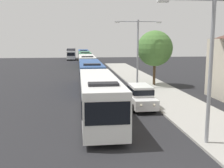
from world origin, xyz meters
name	(u,v)px	position (x,y,z in m)	size (l,w,h in m)	color
bus_lead	(99,97)	(-1.30, 10.10, 1.69)	(2.58, 11.34, 3.21)	silver
bus_second_in_line	(91,74)	(-1.30, 22.91, 1.69)	(2.58, 11.87, 3.21)	#284C8C
bus_middle	(87,64)	(-1.30, 36.19, 1.69)	(2.58, 11.74, 3.21)	silver
bus_fourth_in_line	(85,59)	(-1.30, 49.36, 1.69)	(2.58, 10.93, 3.21)	#33724C
bus_rear	(83,55)	(-1.30, 62.14, 1.69)	(2.58, 12.08, 3.21)	#284C8C
white_suv	(140,95)	(2.40, 13.24, 1.03)	(1.86, 4.99, 1.90)	white
box_truck_oncoming	(71,54)	(-4.60, 70.39, 1.71)	(2.35, 7.84, 3.15)	white
streetlamp_near	(211,55)	(4.10, 4.67, 4.89)	(5.86, 0.28, 7.66)	gray
streetlamp_mid	(138,46)	(4.10, 22.17, 4.89)	(5.36, 0.28, 7.74)	gray
roadside_tree	(155,48)	(6.59, 23.84, 4.60)	(4.33, 4.33, 6.63)	#4C3823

